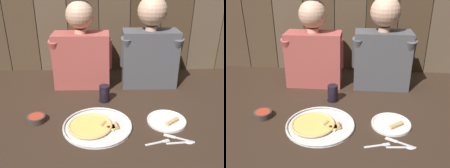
% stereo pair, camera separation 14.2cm
% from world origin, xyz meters
% --- Properties ---
extents(ground_plane, '(3.20, 3.20, 0.00)m').
position_xyz_m(ground_plane, '(0.00, 0.00, 0.00)').
color(ground_plane, '#332319').
extents(pizza_tray, '(0.37, 0.37, 0.03)m').
position_xyz_m(pizza_tray, '(-0.13, -0.07, 0.01)').
color(pizza_tray, silver).
rests_on(pizza_tray, ground).
extents(dinner_plate, '(0.22, 0.22, 0.03)m').
position_xyz_m(dinner_plate, '(0.27, -0.02, 0.01)').
color(dinner_plate, white).
rests_on(dinner_plate, ground).
extents(drinking_glass, '(0.08, 0.08, 0.11)m').
position_xyz_m(drinking_glass, '(-0.08, 0.23, 0.05)').
color(drinking_glass, black).
rests_on(drinking_glass, ground).
extents(dipping_bowl, '(0.10, 0.10, 0.03)m').
position_xyz_m(dipping_bowl, '(-0.46, -0.00, 0.02)').
color(dipping_bowl, '#3D332D').
rests_on(dipping_bowl, ground).
extents(table_fork, '(0.13, 0.05, 0.01)m').
position_xyz_m(table_fork, '(0.19, -0.20, 0.00)').
color(table_fork, silver).
rests_on(table_fork, ground).
extents(table_knife, '(0.15, 0.08, 0.01)m').
position_xyz_m(table_knife, '(0.29, -0.17, 0.00)').
color(table_knife, silver).
rests_on(table_knife, ground).
extents(table_spoon, '(0.14, 0.03, 0.01)m').
position_xyz_m(table_spoon, '(0.32, -0.21, 0.00)').
color(table_spoon, silver).
rests_on(table_spoon, ground).
extents(diner_left, '(0.42, 0.21, 0.60)m').
position_xyz_m(diner_left, '(-0.24, 0.48, 0.28)').
color(diner_left, '#AD4C47').
rests_on(diner_left, ground).
extents(diner_right, '(0.42, 0.22, 0.63)m').
position_xyz_m(diner_right, '(0.24, 0.48, 0.31)').
color(diner_right, '#4C4C51').
rests_on(diner_right, ground).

